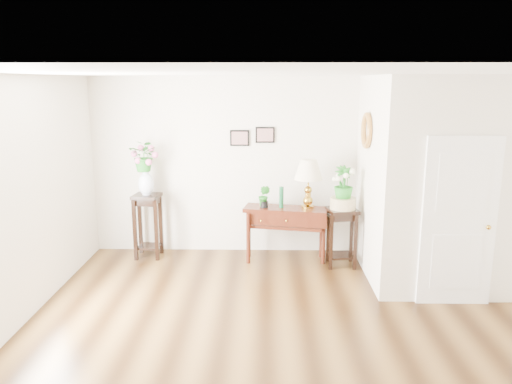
{
  "coord_description": "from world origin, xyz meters",
  "views": [
    {
      "loc": [
        -0.25,
        -5.08,
        2.72
      ],
      "look_at": [
        -0.37,
        1.3,
        1.3
      ],
      "focal_mm": 35.0,
      "sensor_mm": 36.0,
      "label": 1
    }
  ],
  "objects_px": {
    "table_lamp": "(308,185)",
    "plant_stand_a": "(148,226)",
    "plant_stand_b": "(341,237)",
    "console_table": "(285,234)"
  },
  "relations": [
    {
      "from": "plant_stand_a",
      "to": "plant_stand_b",
      "type": "relative_size",
      "value": 1.14
    },
    {
      "from": "console_table",
      "to": "table_lamp",
      "type": "xyz_separation_m",
      "value": [
        0.33,
        0.0,
        0.77
      ]
    },
    {
      "from": "console_table",
      "to": "table_lamp",
      "type": "height_order",
      "value": "table_lamp"
    },
    {
      "from": "table_lamp",
      "to": "plant_stand_a",
      "type": "xyz_separation_m",
      "value": [
        -2.48,
        0.12,
        -0.69
      ]
    },
    {
      "from": "plant_stand_b",
      "to": "table_lamp",
      "type": "bearing_deg",
      "value": 156.87
    },
    {
      "from": "console_table",
      "to": "plant_stand_b",
      "type": "height_order",
      "value": "plant_stand_b"
    },
    {
      "from": "console_table",
      "to": "plant_stand_a",
      "type": "relative_size",
      "value": 1.25
    },
    {
      "from": "table_lamp",
      "to": "plant_stand_b",
      "type": "height_order",
      "value": "table_lamp"
    },
    {
      "from": "table_lamp",
      "to": "plant_stand_a",
      "type": "relative_size",
      "value": 0.74
    },
    {
      "from": "console_table",
      "to": "table_lamp",
      "type": "relative_size",
      "value": 1.68
    }
  ]
}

